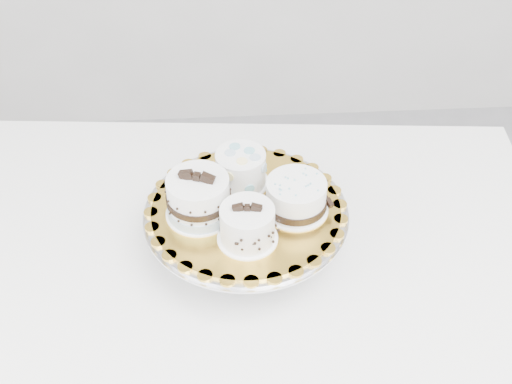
{
  "coord_description": "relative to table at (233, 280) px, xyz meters",
  "views": [
    {
      "loc": [
        0.02,
        -0.55,
        1.62
      ],
      "look_at": [
        0.07,
        0.27,
        0.88
      ],
      "focal_mm": 45.0,
      "sensor_mm": 36.0,
      "label": 1
    }
  ],
  "objects": [
    {
      "name": "cake_stand",
      "position": [
        0.03,
        0.01,
        0.14
      ],
      "size": [
        0.36,
        0.36,
        0.1
      ],
      "color": "gray",
      "rests_on": "table"
    },
    {
      "name": "cake_board",
      "position": [
        0.03,
        0.01,
        0.18
      ],
      "size": [
        0.43,
        0.43,
        0.0
      ],
      "primitive_type": "cylinder",
      "rotation": [
        0.0,
        0.0,
        0.35
      ],
      "color": "orange",
      "rests_on": "cake_stand"
    },
    {
      "name": "table",
      "position": [
        0.0,
        0.0,
        0.0
      ],
      "size": [
        1.27,
        0.9,
        0.75
      ],
      "rotation": [
        0.0,
        0.0,
        -0.08
      ],
      "color": "white",
      "rests_on": "floor"
    },
    {
      "name": "cake_swirl",
      "position": [
        0.03,
        -0.06,
        0.21
      ],
      "size": [
        0.1,
        0.1,
        0.08
      ],
      "rotation": [
        0.0,
        0.0,
        -0.08
      ],
      "color": "white",
      "rests_on": "cake_board"
    },
    {
      "name": "cake_dots",
      "position": [
        0.02,
        0.08,
        0.21
      ],
      "size": [
        0.11,
        0.11,
        0.07
      ],
      "rotation": [
        0.0,
        0.0,
        0.23
      ],
      "color": "white",
      "rests_on": "cake_board"
    },
    {
      "name": "cake_ribbon",
      "position": [
        0.11,
        0.0,
        0.21
      ],
      "size": [
        0.14,
        0.14,
        0.06
      ],
      "rotation": [
        0.0,
        0.0,
        0.39
      ],
      "color": "white",
      "rests_on": "cake_board"
    },
    {
      "name": "cake_banded",
      "position": [
        -0.05,
        0.0,
        0.22
      ],
      "size": [
        0.13,
        0.13,
        0.1
      ],
      "rotation": [
        0.0,
        0.0,
        -0.32
      ],
      "color": "white",
      "rests_on": "cake_board"
    }
  ]
}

